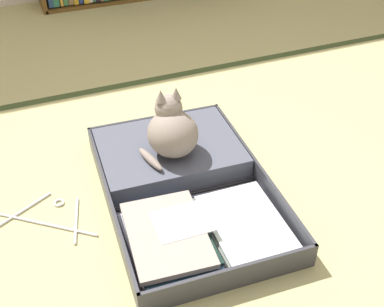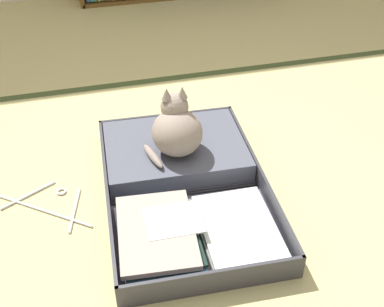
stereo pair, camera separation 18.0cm
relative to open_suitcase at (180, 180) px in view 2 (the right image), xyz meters
The scene contains 5 objects.
ground_plane 0.16m from the open_suitcase, 28.99° to the right, with size 10.00×10.00×0.00m, color tan.
tatami_border 0.91m from the open_suitcase, 81.52° to the left, with size 4.80×0.05×0.00m.
open_suitcase is the anchor object (origin of this frame).
black_cat 0.20m from the open_suitcase, 81.82° to the left, with size 0.25×0.23×0.27m.
clothes_hanger 0.51m from the open_suitcase, behind, with size 0.35×0.31×0.01m.
Camera 2 is at (-0.45, -1.36, 1.31)m, focal length 45.64 mm.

